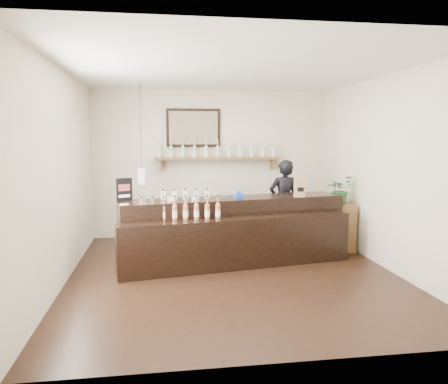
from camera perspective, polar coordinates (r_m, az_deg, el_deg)
The scene contains 10 objects.
ground at distance 6.26m, azimuth 1.15°, elevation -10.54°, with size 5.00×5.00×0.00m, color black.
room_shell at distance 5.97m, azimuth 1.19°, elevation 5.24°, with size 5.00×5.00×5.00m.
back_wall_decor at distance 8.30m, azimuth -2.59°, elevation 6.15°, with size 2.66×0.96×1.69m.
counter at distance 6.71m, azimuth 1.38°, elevation -5.28°, with size 3.55×1.50×1.14m.
promo_sign at distance 6.56m, azimuth -12.89°, elevation 0.33°, with size 0.23×0.12×0.33m.
paper_bag at distance 6.92m, azimuth 9.83°, elevation 0.80°, with size 0.17×0.14×0.35m.
tape_dispenser at distance 6.69m, azimuth 1.92°, elevation -0.42°, with size 0.15×0.09×0.12m.
side_cabinet at distance 7.68m, azimuth 14.77°, elevation -4.36°, with size 0.41×0.56×0.80m.
potted_plant at distance 7.58m, azimuth 14.92°, elevation 0.33°, with size 0.42×0.36×0.47m, color #245C27.
shopkeeper at distance 7.81m, azimuth 7.82°, elevation -0.63°, with size 0.62×0.41×1.71m, color black.
Camera 1 is at (-0.99, -5.88, 1.90)m, focal length 35.00 mm.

